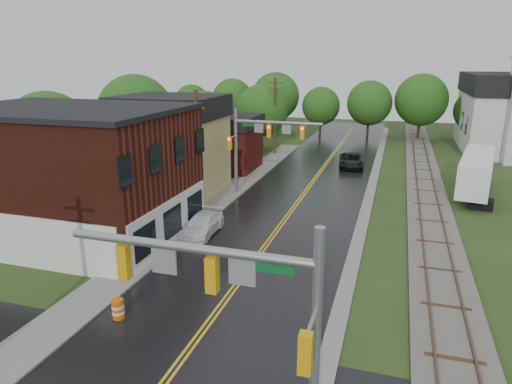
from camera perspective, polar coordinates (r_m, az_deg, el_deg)
The scene contains 20 objects.
main_road at distance 40.59m, azimuth 6.43°, elevation 0.34°, with size 10.00×90.00×0.02m, color black.
curb_right at distance 44.81m, azimuth 14.47°, elevation 1.45°, with size 0.80×70.00×0.12m, color gray.
sidewalk_left at distance 37.64m, azimuth -4.36°, elevation -0.89°, with size 2.40×50.00×0.12m, color gray.
brick_building at distance 31.34m, azimuth -22.21°, elevation 2.26°, with size 14.30×10.30×8.30m.
yellow_house at distance 39.69m, azimuth -10.40°, elevation 4.56°, with size 8.00×7.00×6.40m, color tan.
darkred_building at distance 47.50m, azimuth -4.26°, elevation 5.48°, with size 7.00×6.00×4.40m, color #3F0F0C.
church at distance 63.63m, azimuth 29.30°, elevation 9.54°, with size 10.40×18.40×20.00m.
railroad at distance 44.83m, azimuth 20.34°, elevation 1.08°, with size 3.20×80.00×0.30m.
traffic_signal_near at distance 12.62m, azimuth -2.20°, elevation -12.89°, with size 7.34×0.30×7.20m.
traffic_signal_far at distance 37.45m, azimuth 0.53°, elevation 6.89°, with size 7.34×0.43×7.20m.
utility_pole_b at distance 34.04m, azimuth -7.33°, elevation 5.37°, with size 1.80×0.28×9.00m.
utility_pole_c at distance 54.58m, azimuth 2.37°, elevation 9.60°, with size 1.80×0.28×9.00m.
tree_left_a at distance 41.03m, azimuth -24.35°, elevation 6.48°, with size 6.80×6.80×8.67m.
tree_left_b at distance 47.72m, azimuth -14.67°, elevation 9.32°, with size 7.60×7.60×9.69m.
tree_left_c at distance 53.06m, azimuth -6.27°, elevation 9.10°, with size 6.00×6.00×7.65m.
tree_left_e at distance 56.94m, azimuth 0.85°, elevation 9.99°, with size 6.40×6.40×8.16m.
suv_dark at distance 49.40m, azimuth 11.80°, elevation 3.86°, with size 2.43×5.27×1.47m, color black.
pickup_white at distance 30.13m, azimuth -6.73°, elevation -4.10°, with size 1.85×4.55×1.32m, color white.
semi_trailer at distance 42.36m, azimuth 25.85°, elevation 2.38°, with size 4.20×10.88×3.46m.
construction_barrel at distance 21.72m, azimuth -16.86°, elevation -13.84°, with size 0.52×0.52×0.93m, color #DA5809.
Camera 1 is at (7.20, -8.36, 11.13)m, focal length 32.00 mm.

